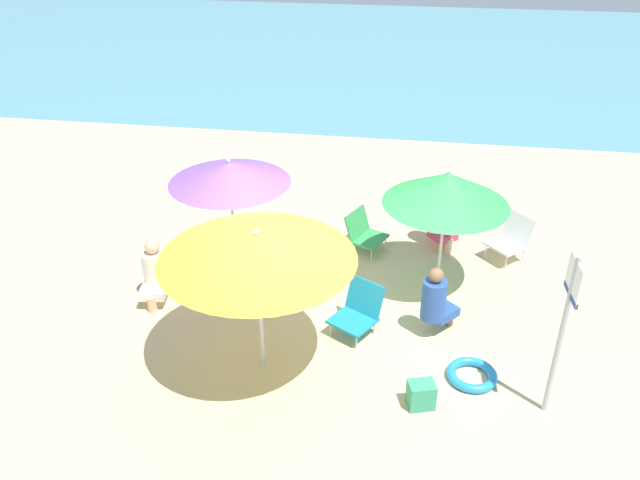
{
  "coord_description": "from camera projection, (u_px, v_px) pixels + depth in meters",
  "views": [
    {
      "loc": [
        1.12,
        -6.43,
        5.07
      ],
      "look_at": [
        -0.07,
        1.09,
        0.7
      ],
      "focal_mm": 36.21,
      "sensor_mm": 36.0,
      "label": 1
    }
  ],
  "objects": [
    {
      "name": "beach_chair_b",
      "position": [
        358.0,
        310.0,
        8.04
      ],
      "size": [
        0.72,
        0.74,
        0.64
      ],
      "rotation": [
        0.0,
        0.0,
        -2.1
      ],
      "color": "teal",
      "rests_on": "ground_plane"
    },
    {
      "name": "sea_water",
      "position": [
        388.0,
        50.0,
        20.93
      ],
      "size": [
        40.0,
        16.0,
        0.01
      ],
      "primitive_type": "cube",
      "color": "#5693A3",
      "rests_on": "ground_plane"
    },
    {
      "name": "person_c",
      "position": [
        436.0,
        301.0,
        7.91
      ],
      "size": [
        0.5,
        0.52,
        0.97
      ],
      "rotation": [
        0.0,
        0.0,
        0.84
      ],
      "color": "#2D519E",
      "rests_on": "ground_plane"
    },
    {
      "name": "umbrella_green",
      "position": [
        447.0,
        189.0,
        8.34
      ],
      "size": [
        1.67,
        1.67,
        1.78
      ],
      "color": "silver",
      "rests_on": "ground_plane"
    },
    {
      "name": "person_b",
      "position": [
        155.0,
        272.0,
        8.59
      ],
      "size": [
        0.38,
        0.56,
        0.89
      ],
      "rotation": [
        0.0,
        0.0,
        4.84
      ],
      "color": "silver",
      "rests_on": "ground_plane"
    },
    {
      "name": "person_a",
      "position": [
        438.0,
        218.0,
        9.84
      ],
      "size": [
        0.53,
        0.55,
        0.95
      ],
      "rotation": [
        0.0,
        0.0,
        5.39
      ],
      "color": "#DB3866",
      "rests_on": "ground_plane"
    },
    {
      "name": "umbrella_purple",
      "position": [
        229.0,
        173.0,
        8.62
      ],
      "size": [
        1.66,
        1.66,
        1.77
      ],
      "color": "silver",
      "rests_on": "ground_plane"
    },
    {
      "name": "swim_ring",
      "position": [
        472.0,
        375.0,
        7.39
      ],
      "size": [
        0.58,
        0.58,
        0.11
      ],
      "primitive_type": "torus",
      "color": "#238CD8",
      "rests_on": "ground_plane"
    },
    {
      "name": "beach_chair_a",
      "position": [
        363.0,
        231.0,
        9.77
      ],
      "size": [
        0.68,
        0.7,
        0.63
      ],
      "rotation": [
        0.0,
        0.0,
        -0.44
      ],
      "color": "#33934C",
      "rests_on": "ground_plane"
    },
    {
      "name": "warning_sign",
      "position": [
        566.0,
        316.0,
        6.37
      ],
      "size": [
        0.06,
        0.43,
        1.93
      ],
      "rotation": [
        0.0,
        0.0,
        0.07
      ],
      "color": "#ADADB2",
      "rests_on": "ground_plane"
    },
    {
      "name": "beach_bag",
      "position": [
        421.0,
        395.0,
        6.96
      ],
      "size": [
        0.34,
        0.29,
        0.31
      ],
      "primitive_type": "cube",
      "rotation": [
        0.0,
        0.0,
        0.3
      ],
      "color": "#389970",
      "rests_on": "ground_plane"
    },
    {
      "name": "umbrella_yellow",
      "position": [
        257.0,
        247.0,
        6.8
      ],
      "size": [
        2.15,
        2.15,
        1.83
      ],
      "color": "silver",
      "rests_on": "ground_plane"
    },
    {
      "name": "ground_plane",
      "position": [
        312.0,
        330.0,
        8.18
      ],
      "size": [
        40.0,
        40.0,
        0.0
      ],
      "primitive_type": "plane",
      "color": "#D3BC8C"
    },
    {
      "name": "beach_chair_c",
      "position": [
        512.0,
        237.0,
        9.55
      ],
      "size": [
        0.74,
        0.74,
        0.67
      ],
      "rotation": [
        0.0,
        0.0,
        -2.39
      ],
      "color": "white",
      "rests_on": "ground_plane"
    }
  ]
}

